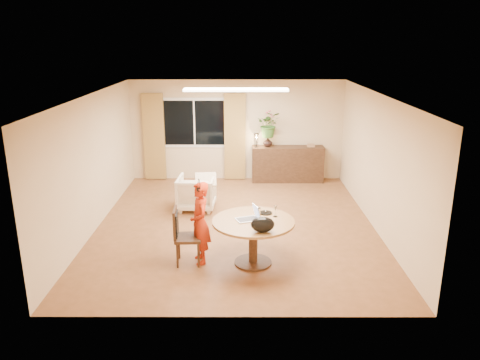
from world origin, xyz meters
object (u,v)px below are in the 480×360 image
Objects in this scene: dining_chair at (188,236)px; sideboard at (288,164)px; armchair at (196,193)px; dining_table at (253,230)px; child at (200,223)px.

sideboard is (2.09, 4.67, -0.02)m from dining_chair.
dining_table is at bearing 117.74° from armchair.
armchair is at bearing 89.52° from dining_chair.
dining_table is at bearing 70.19° from child.
armchair is (-0.10, 2.59, -0.11)m from dining_chair.
child is 4.99m from sideboard.
dining_chair is 0.52× the size of sideboard.
dining_table is 2.87m from armchair.
dining_table reaches higher than armchair.
sideboard is (2.19, 2.08, 0.09)m from armchair.
dining_chair is at bearing -114.09° from sideboard.
child reaches higher than dining_table.
child is 2.58m from armchair.
child reaches higher than dining_chair.
sideboard is (1.89, 4.62, -0.24)m from child.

